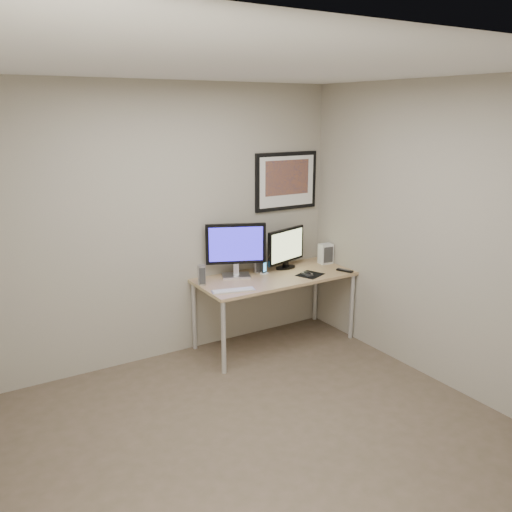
% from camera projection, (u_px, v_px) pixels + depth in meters
% --- Properties ---
extents(floor, '(3.60, 3.60, 0.00)m').
position_uv_depth(floor, '(262.00, 436.00, 4.01)').
color(floor, '#4C4230').
rests_on(floor, ground).
extents(room, '(3.60, 3.60, 3.60)m').
position_uv_depth(room, '(230.00, 208.00, 3.95)').
color(room, white).
rests_on(room, ground).
extents(desk, '(1.60, 0.70, 0.73)m').
position_uv_depth(desk, '(275.00, 282.00, 5.45)').
color(desk, '#9C6F4B').
rests_on(desk, floor).
extents(framed_art, '(0.75, 0.04, 0.60)m').
position_uv_depth(framed_art, '(286.00, 181.00, 5.65)').
color(framed_art, black).
rests_on(framed_art, room).
extents(monitor_large, '(0.56, 0.29, 0.54)m').
position_uv_depth(monitor_large, '(236.00, 248.00, 5.33)').
color(monitor_large, '#B9BABF').
rests_on(monitor_large, desk).
extents(monitor_tv, '(0.53, 0.19, 0.43)m').
position_uv_depth(monitor_tv, '(286.00, 247.00, 5.63)').
color(monitor_tv, black).
rests_on(monitor_tv, desk).
extents(speaker_left, '(0.10, 0.10, 0.19)m').
position_uv_depth(speaker_left, '(202.00, 275.00, 5.14)').
color(speaker_left, '#B9BABF').
rests_on(speaker_left, desk).
extents(speaker_right, '(0.09, 0.09, 0.20)m').
position_uv_depth(speaker_right, '(257.00, 263.00, 5.53)').
color(speaker_right, '#B9BABF').
rests_on(speaker_right, desk).
extents(phone_dock, '(0.08, 0.08, 0.13)m').
position_uv_depth(phone_dock, '(264.00, 268.00, 5.47)').
color(phone_dock, black).
rests_on(phone_dock, desk).
extents(keyboard, '(0.41, 0.20, 0.01)m').
position_uv_depth(keyboard, '(233.00, 290.00, 4.97)').
color(keyboard, silver).
rests_on(keyboard, desk).
extents(mousepad, '(0.31, 0.29, 0.00)m').
position_uv_depth(mousepad, '(310.00, 275.00, 5.46)').
color(mousepad, black).
rests_on(mousepad, desk).
extents(mouse, '(0.06, 0.11, 0.04)m').
position_uv_depth(mouse, '(307.00, 273.00, 5.45)').
color(mouse, black).
rests_on(mouse, mousepad).
extents(remote, '(0.11, 0.18, 0.02)m').
position_uv_depth(remote, '(345.00, 270.00, 5.58)').
color(remote, black).
rests_on(remote, desk).
extents(fan_unit, '(0.15, 0.12, 0.22)m').
position_uv_depth(fan_unit, '(326.00, 254.00, 5.85)').
color(fan_unit, silver).
rests_on(fan_unit, desk).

